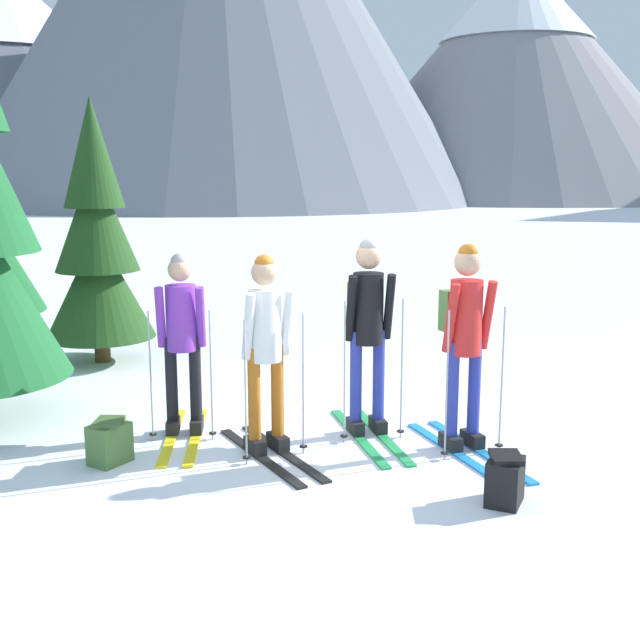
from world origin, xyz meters
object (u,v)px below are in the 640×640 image
at_px(pine_tree_mid, 97,243).
at_px(skier_in_red, 465,334).
at_px(skier_in_white, 266,346).
at_px(backpack_on_snow_front, 109,442).
at_px(skier_in_purple, 182,334).
at_px(skier_in_black, 368,324).
at_px(backpack_on_snow_beside, 505,479).

bearing_deg(pine_tree_mid, skier_in_red, -37.03).
distance_m(skier_in_white, backpack_on_snow_front, 1.54).
xyz_separation_m(skier_in_purple, backpack_on_snow_front, (-0.48, -0.78, -0.77)).
xyz_separation_m(skier_in_black, pine_tree_mid, (-3.30, 2.72, 0.47)).
bearing_deg(skier_in_black, skier_in_red, -25.24).
bearing_deg(skier_in_purple, backpack_on_snow_beside, -29.42).
bearing_deg(backpack_on_snow_front, skier_in_purple, 58.08).
bearing_deg(backpack_on_snow_front, skier_in_black, 20.59).
bearing_deg(skier_in_black, backpack_on_snow_beside, -57.83).
distance_m(skier_in_white, pine_tree_mid, 4.09).
height_order(skier_in_red, pine_tree_mid, pine_tree_mid).
bearing_deg(skier_in_white, pine_tree_mid, 126.58).
relative_size(skier_in_purple, skier_in_white, 0.98).
height_order(skier_in_purple, pine_tree_mid, pine_tree_mid).
xyz_separation_m(skier_in_purple, skier_in_red, (2.52, -0.35, 0.08)).
distance_m(skier_in_black, backpack_on_snow_beside, 2.02).
height_order(skier_in_white, backpack_on_snow_beside, skier_in_white).
relative_size(skier_in_white, backpack_on_snow_beside, 4.48).
bearing_deg(skier_in_red, skier_in_white, -175.23).
xyz_separation_m(skier_in_red, pine_tree_mid, (-4.12, 3.11, 0.48)).
distance_m(skier_in_black, pine_tree_mid, 4.30).
relative_size(backpack_on_snow_front, backpack_on_snow_beside, 1.03).
bearing_deg(skier_in_red, backpack_on_snow_front, -171.83).
height_order(skier_in_white, backpack_on_snow_front, skier_in_white).
distance_m(skier_in_red, pine_tree_mid, 5.18).
distance_m(skier_in_purple, backpack_on_snow_front, 1.19).
xyz_separation_m(skier_in_red, backpack_on_snow_front, (-3.01, -0.43, -0.85)).
distance_m(skier_in_black, backpack_on_snow_front, 2.48).
bearing_deg(skier_in_black, skier_in_purple, -178.56).
xyz_separation_m(skier_in_white, skier_in_red, (1.71, 0.14, 0.08)).
bearing_deg(skier_in_white, skier_in_red, 4.77).
relative_size(skier_in_red, backpack_on_snow_front, 4.58).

